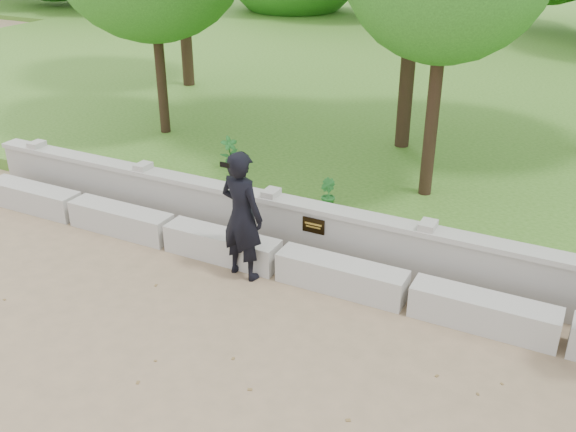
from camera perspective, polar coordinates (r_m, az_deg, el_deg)
name	(u,v)px	position (r m, az deg, el deg)	size (l,w,h in m)	color
ground	(210,342)	(8.34, -6.97, -11.08)	(80.00, 80.00, 0.00)	#937A5A
lawn	(465,85)	(20.42, 15.44, 11.18)	(40.00, 22.00, 0.25)	#37651A
concrete_bench	(279,260)	(9.58, -0.81, -3.96)	(11.90, 0.45, 0.45)	#ABA8A1
parapet_wall	(300,227)	(10.01, 1.04, -0.99)	(12.50, 0.35, 0.90)	#A19E98
man_main	(242,216)	(9.22, -4.12, 0.03)	(0.79, 0.72, 1.96)	black
shrub_a	(230,153)	(12.78, -5.20, 5.61)	(0.35, 0.24, 0.67)	#256C29
shrub_b	(327,194)	(11.02, 3.51, 1.92)	(0.30, 0.24, 0.55)	#256C29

